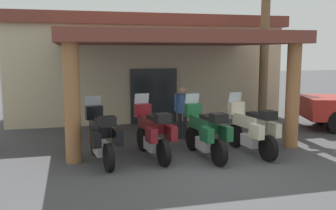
{
  "coord_description": "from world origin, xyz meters",
  "views": [
    {
      "loc": [
        -3.18,
        -8.16,
        2.76
      ],
      "look_at": [
        -0.36,
        2.46,
        1.2
      ],
      "focal_mm": 40.62,
      "sensor_mm": 36.0,
      "label": 1
    }
  ],
  "objects": [
    {
      "name": "ground_plane",
      "position": [
        0.0,
        0.0,
        0.0
      ],
      "size": [
        80.0,
        80.0,
        0.0
      ],
      "primitive_type": "plane",
      "color": "#424244"
    },
    {
      "name": "motorcycle_maroon",
      "position": [
        -1.1,
        1.23,
        0.7
      ],
      "size": [
        0.8,
        2.21,
        1.61
      ],
      "rotation": [
        0.0,
        0.0,
        1.71
      ],
      "color": "black",
      "rests_on": "ground_plane"
    },
    {
      "name": "pedestrian",
      "position": [
        0.3,
        3.16,
        0.96
      ],
      "size": [
        0.47,
        0.32,
        1.67
      ],
      "rotation": [
        0.0,
        0.0,
        4.18
      ],
      "color": "black",
      "rests_on": "ground_plane"
    },
    {
      "name": "motorcycle_green",
      "position": [
        0.23,
        0.9,
        0.7
      ],
      "size": [
        0.74,
        2.21,
        1.61
      ],
      "rotation": [
        0.0,
        0.0,
        1.67
      ],
      "color": "black",
      "rests_on": "ground_plane"
    },
    {
      "name": "motel_building",
      "position": [
        0.01,
        8.39,
        2.15
      ],
      "size": [
        11.26,
        10.6,
        4.17
      ],
      "rotation": [
        0.0,
        0.0,
        -0.01
      ],
      "color": "beige",
      "rests_on": "ground_plane"
    },
    {
      "name": "motorcycle_black",
      "position": [
        -2.43,
        1.15,
        0.7
      ],
      "size": [
        0.8,
        2.21,
        1.61
      ],
      "rotation": [
        0.0,
        0.0,
        1.71
      ],
      "color": "black",
      "rests_on": "ground_plane"
    },
    {
      "name": "motorcycle_cream",
      "position": [
        1.56,
        0.94,
        0.7
      ],
      "size": [
        0.79,
        2.21,
        1.61
      ],
      "rotation": [
        0.0,
        0.0,
        1.7
      ],
      "color": "black",
      "rests_on": "ground_plane"
    }
  ]
}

